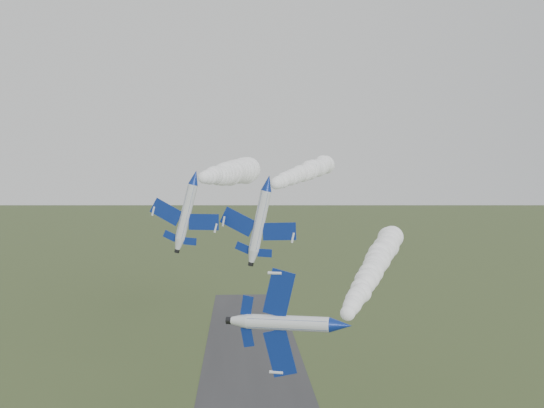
{
  "coord_description": "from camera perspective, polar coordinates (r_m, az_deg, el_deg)",
  "views": [
    {
      "loc": [
        -3.52,
        -67.61,
        43.92
      ],
      "look_at": [
        1.34,
        18.68,
        40.28
      ],
      "focal_mm": 40.0,
      "sensor_mm": 36.0,
      "label": 1
    }
  ],
  "objects": [
    {
      "name": "jet_lead",
      "position": [
        66.72,
        6.52,
        -11.3
      ],
      "size": [
        7.02,
        13.88,
        11.72
      ],
      "rotation": [
        0.0,
        1.55,
        -0.3
      ],
      "color": "silver"
    },
    {
      "name": "jet_pair_right",
      "position": [
        86.36,
        -0.41,
        2.01
      ],
      "size": [
        11.13,
        13.27,
        3.85
      ],
      "rotation": [
        0.0,
        0.21,
        -0.26
      ],
      "color": "silver"
    },
    {
      "name": "smoke_trail_jet_pair_left",
      "position": [
        115.53,
        -3.88,
        2.92
      ],
      "size": [
        16.7,
        53.73,
        5.83
      ],
      "primitive_type": null,
      "rotation": [
        0.0,
        0.0,
        -0.21
      ],
      "color": "white"
    },
    {
      "name": "jet_pair_left",
      "position": [
        86.77,
        -7.31,
        2.51
      ],
      "size": [
        10.05,
        12.17,
        3.66
      ],
      "rotation": [
        0.0,
        0.25,
        -0.21
      ],
      "color": "silver"
    },
    {
      "name": "smoke_trail_jet_lead",
      "position": [
        104.56,
        9.8,
        -5.47
      ],
      "size": [
        25.83,
        68.72,
        4.99
      ],
      "primitive_type": null,
      "rotation": [
        0.0,
        0.0,
        -0.3
      ],
      "color": "white"
    },
    {
      "name": "smoke_trail_jet_pair_right",
      "position": [
        122.96,
        3.37,
        3.13
      ],
      "size": [
        21.64,
        65.79,
        4.42
      ],
      "primitive_type": null,
      "rotation": [
        0.0,
        0.0,
        -0.26
      ],
      "color": "white"
    }
  ]
}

